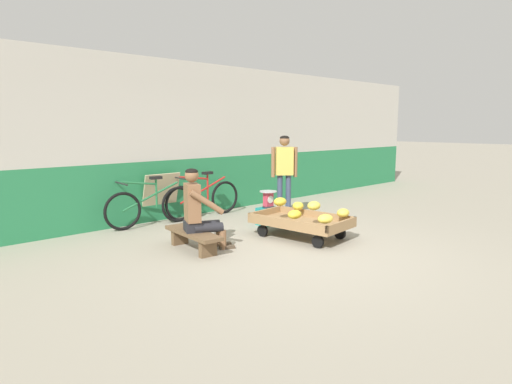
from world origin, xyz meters
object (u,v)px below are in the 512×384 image
Objects in this scene: vendor_seated at (199,210)px; banana_cart at (301,223)px; plastic_crate at (268,216)px; customer_adult at (284,167)px; low_bench at (193,236)px; bicycle_near_left at (151,206)px; sign_board at (160,197)px; weighing_scale at (268,199)px; bicycle_far_left at (203,199)px.

banana_cart is at bearing -19.47° from vendor_seated.
plastic_crate is at bearing 74.63° from banana_cart.
low_bench is at bearing -164.96° from customer_adult.
plastic_crate is 2.02m from bicycle_near_left.
vendor_seated is 2.10m from sign_board.
vendor_seated reaches higher than sign_board.
sign_board is 0.57× the size of customer_adult.
weighing_scale is at bearing 12.56° from low_bench.
customer_adult reaches higher than sign_board.
plastic_crate is at bearing 14.19° from vendor_seated.
banana_cart reaches higher than plastic_crate.
low_bench is 0.38m from vendor_seated.
customer_adult is (0.96, 1.26, 0.71)m from banana_cart.
banana_cart is 0.92× the size of bicycle_near_left.
banana_cart is 5.10× the size of weighing_scale.
bicycle_near_left is at bearing 140.06° from plastic_crate.
bicycle_far_left reaches higher than plastic_crate.
bicycle_near_left is 0.44m from sign_board.
weighing_scale is at bearing -158.46° from customer_adult.
bicycle_far_left is at bearing 108.80° from plastic_crate.
weighing_scale is (0.00, -0.00, 0.30)m from plastic_crate.
vendor_seated is at bearing -106.46° from sign_board.
bicycle_far_left is (1.36, 1.75, -0.21)m from vendor_seated.
banana_cart is 1.75× the size of sign_board.
weighing_scale is 0.20× the size of customer_adult.
banana_cart is at bearing -105.37° from plastic_crate.
bicycle_far_left reaches higher than weighing_scale.
sign_board is at bearing 71.15° from low_bench.
banana_cart is 1.36× the size of low_bench.
vendor_seated is 0.75× the size of customer_adult.
bicycle_near_left reaches higher than weighing_scale.
vendor_seated is 1.31× the size of sign_board.
bicycle_far_left is at bearing 50.00° from low_bench.
banana_cart is 2.62m from bicycle_near_left.
bicycle_far_left is 0.81m from sign_board.
vendor_seated is 0.69× the size of bicycle_near_left.
low_bench is at bearing -101.06° from bicycle_near_left.
vendor_seated reaches higher than weighing_scale.
banana_cart is 1.34× the size of vendor_seated.
bicycle_far_left is 1.09× the size of customer_adult.
low_bench is at bearing -167.44° from weighing_scale.
customer_adult is (2.48, 0.72, 0.38)m from vendor_seated.
bicycle_far_left is 1.63m from customer_adult.
bicycle_near_left is (-1.27, 2.28, 0.11)m from banana_cart.
vendor_seated is at bearing -165.81° from plastic_crate.
weighing_scale is (1.80, 0.45, -0.11)m from vendor_seated.
banana_cart is 4.25× the size of plastic_crate.
bicycle_far_left is at bearing 137.67° from customer_adult.
sign_board reaches higher than banana_cart.
low_bench is 0.68× the size of bicycle_far_left.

